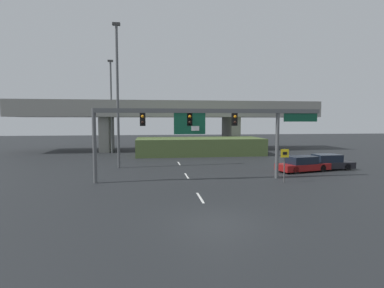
{
  "coord_description": "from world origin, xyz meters",
  "views": [
    {
      "loc": [
        -2.75,
        -12.73,
        4.54
      ],
      "look_at": [
        0.0,
        7.93,
        2.87
      ],
      "focal_mm": 28.0,
      "sensor_mm": 36.0,
      "label": 1
    }
  ],
  "objects_px": {
    "parked_sedan_near_right": "(302,164)",
    "parked_sedan_mid_right": "(328,162)",
    "speed_limit_sign": "(284,160)",
    "signal_gantry": "(205,122)",
    "highway_light_pole_near": "(111,104)",
    "highway_light_pole_far": "(118,93)"
  },
  "relations": [
    {
      "from": "speed_limit_sign",
      "to": "parked_sedan_mid_right",
      "type": "xyz_separation_m",
      "value": [
        6.56,
        5.03,
        -0.98
      ]
    },
    {
      "from": "signal_gantry",
      "to": "highway_light_pole_far",
      "type": "distance_m",
      "value": 10.25
    },
    {
      "from": "signal_gantry",
      "to": "speed_limit_sign",
      "type": "distance_m",
      "value": 6.44
    },
    {
      "from": "highway_light_pole_far",
      "to": "highway_light_pole_near",
      "type": "bearing_deg",
      "value": 99.95
    },
    {
      "from": "highway_light_pole_far",
      "to": "parked_sedan_mid_right",
      "type": "distance_m",
      "value": 20.58
    },
    {
      "from": "highway_light_pole_near",
      "to": "highway_light_pole_far",
      "type": "distance_m",
      "value": 13.54
    },
    {
      "from": "signal_gantry",
      "to": "parked_sedan_mid_right",
      "type": "relative_size",
      "value": 3.97
    },
    {
      "from": "speed_limit_sign",
      "to": "parked_sedan_near_right",
      "type": "height_order",
      "value": "speed_limit_sign"
    },
    {
      "from": "parked_sedan_near_right",
      "to": "parked_sedan_mid_right",
      "type": "relative_size",
      "value": 1.15
    },
    {
      "from": "parked_sedan_mid_right",
      "to": "highway_light_pole_far",
      "type": "bearing_deg",
      "value": 168.15
    },
    {
      "from": "speed_limit_sign",
      "to": "parked_sedan_mid_right",
      "type": "relative_size",
      "value": 0.58
    },
    {
      "from": "parked_sedan_near_right",
      "to": "signal_gantry",
      "type": "bearing_deg",
      "value": -176.54
    },
    {
      "from": "highway_light_pole_near",
      "to": "parked_sedan_near_right",
      "type": "height_order",
      "value": "highway_light_pole_near"
    },
    {
      "from": "parked_sedan_near_right",
      "to": "speed_limit_sign",
      "type": "bearing_deg",
      "value": -143.22
    },
    {
      "from": "highway_light_pole_near",
      "to": "parked_sedan_near_right",
      "type": "relative_size",
      "value": 2.53
    },
    {
      "from": "highway_light_pole_far",
      "to": "parked_sedan_near_right",
      "type": "xyz_separation_m",
      "value": [
        16.33,
        -4.19,
        -6.48
      ]
    },
    {
      "from": "parked_sedan_near_right",
      "to": "parked_sedan_mid_right",
      "type": "xyz_separation_m",
      "value": [
        2.9,
        0.72,
        0.01
      ]
    },
    {
      "from": "highway_light_pole_near",
      "to": "parked_sedan_near_right",
      "type": "bearing_deg",
      "value": -43.17
    },
    {
      "from": "signal_gantry",
      "to": "highway_light_pole_near",
      "type": "bearing_deg",
      "value": 115.03
    },
    {
      "from": "speed_limit_sign",
      "to": "highway_light_pole_far",
      "type": "height_order",
      "value": "highway_light_pole_far"
    },
    {
      "from": "signal_gantry",
      "to": "highway_light_pole_far",
      "type": "xyz_separation_m",
      "value": [
        -7.1,
        6.89,
        2.69
      ]
    },
    {
      "from": "signal_gantry",
      "to": "parked_sedan_mid_right",
      "type": "xyz_separation_m",
      "value": [
        12.13,
        3.42,
        -3.78
      ]
    }
  ]
}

